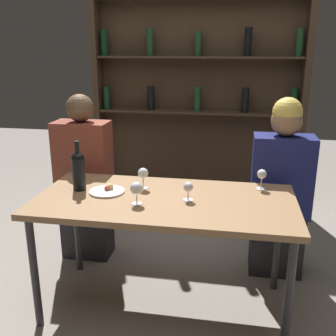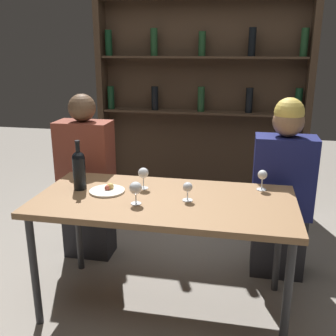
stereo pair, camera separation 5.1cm
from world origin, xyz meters
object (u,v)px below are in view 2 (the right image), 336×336
(wine_glass_3, at_px, (136,189))
(food_plate_0, at_px, (108,190))
(seated_person_left, at_px, (87,183))
(seated_person_right, at_px, (282,193))
(wine_bottle, at_px, (79,168))
(wine_glass_0, at_px, (262,176))
(wine_glass_1, at_px, (188,188))
(wine_glass_2, at_px, (143,174))

(wine_glass_3, relative_size, food_plate_0, 0.61)
(food_plate_0, height_order, seated_person_left, seated_person_left)
(wine_glass_3, bearing_deg, seated_person_right, 37.30)
(wine_bottle, bearing_deg, wine_glass_3, -22.34)
(wine_glass_0, xyz_separation_m, wine_glass_3, (-0.69, -0.37, -0.00))
(wine_glass_1, relative_size, food_plate_0, 0.51)
(wine_glass_2, relative_size, seated_person_right, 0.11)
(wine_bottle, relative_size, wine_glass_2, 2.30)
(wine_bottle, bearing_deg, food_plate_0, -3.97)
(seated_person_left, xyz_separation_m, seated_person_right, (1.41, 0.00, 0.02))
(wine_glass_2, distance_m, seated_person_right, 0.97)
(seated_person_right, bearing_deg, wine_glass_3, -142.70)
(seated_person_right, bearing_deg, seated_person_left, 180.00)
(food_plate_0, distance_m, seated_person_left, 0.62)
(wine_glass_2, bearing_deg, wine_glass_1, -26.10)
(wine_glass_1, relative_size, wine_glass_3, 0.85)
(wine_glass_0, height_order, seated_person_left, seated_person_left)
(seated_person_left, bearing_deg, wine_glass_3, -48.65)
(wine_glass_2, bearing_deg, wine_bottle, -167.29)
(food_plate_0, bearing_deg, seated_person_left, 125.13)
(wine_glass_2, bearing_deg, seated_person_right, 24.39)
(food_plate_0, relative_size, seated_person_left, 0.17)
(wine_bottle, bearing_deg, wine_glass_1, -5.04)
(wine_bottle, xyz_separation_m, seated_person_left, (-0.16, 0.48, -0.27))
(wine_glass_0, distance_m, seated_person_right, 0.38)
(wine_glass_0, bearing_deg, wine_glass_2, -170.84)
(wine_glass_1, bearing_deg, food_plate_0, 174.57)
(wine_glass_0, height_order, wine_glass_2, wine_glass_2)
(wine_glass_2, bearing_deg, wine_glass_3, -84.96)
(seated_person_right, bearing_deg, wine_glass_2, -155.61)
(food_plate_0, bearing_deg, wine_glass_0, 13.15)
(wine_bottle, xyz_separation_m, wine_glass_3, (0.40, -0.16, -0.04))
(wine_glass_0, xyz_separation_m, wine_glass_1, (-0.42, -0.26, -0.02))
(wine_glass_1, xyz_separation_m, seated_person_right, (0.57, 0.54, -0.19))
(wine_glass_0, relative_size, wine_glass_1, 1.15)
(wine_bottle, bearing_deg, seated_person_left, 108.99)
(wine_glass_2, bearing_deg, wine_glass_0, 9.16)
(seated_person_right, bearing_deg, wine_bottle, -158.99)
(wine_bottle, relative_size, food_plate_0, 1.44)
(wine_glass_0, relative_size, wine_glass_2, 0.95)
(wine_glass_1, distance_m, wine_glass_2, 0.33)
(wine_glass_3, relative_size, seated_person_left, 0.10)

